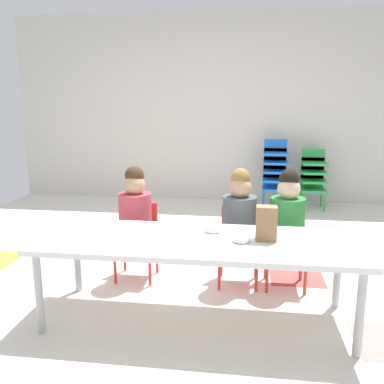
{
  "coord_description": "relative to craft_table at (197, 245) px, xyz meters",
  "views": [
    {
      "loc": [
        0.46,
        -3.24,
        1.4
      ],
      "look_at": [
        0.1,
        -0.53,
        0.81
      ],
      "focal_mm": 38.26,
      "sensor_mm": 36.0,
      "label": 1
    }
  ],
  "objects": [
    {
      "name": "back_wall",
      "position": [
        -0.17,
        3.5,
        0.8
      ],
      "size": [
        5.82,
        0.1,
        2.63
      ],
      "primitive_type": "cube",
      "color": "beige",
      "rests_on": "ground_plane"
    },
    {
      "name": "seated_child_middle_seat",
      "position": [
        0.26,
        0.58,
        0.04
      ],
      "size": [
        0.32,
        0.31,
        0.92
      ],
      "color": "red",
      "rests_on": "ground_plane"
    },
    {
      "name": "donut_powdered_on_plate",
      "position": [
        0.09,
        0.13,
        0.07
      ],
      "size": [
        0.11,
        0.11,
        0.03
      ],
      "primitive_type": "torus",
      "color": "white",
      "rests_on": "craft_table"
    },
    {
      "name": "kid_chair_green_stack",
      "position": [
        1.2,
        3.1,
        -0.06
      ],
      "size": [
        0.32,
        0.3,
        0.8
      ],
      "color": "green",
      "rests_on": "ground_plane"
    },
    {
      "name": "seated_child_near_camera",
      "position": [
        -0.56,
        0.58,
        0.04
      ],
      "size": [
        0.32,
        0.31,
        0.92
      ],
      "color": "red",
      "rests_on": "ground_plane"
    },
    {
      "name": "craft_table",
      "position": [
        0.0,
        0.0,
        0.0
      ],
      "size": [
        2.05,
        0.7,
        0.56
      ],
      "color": "white",
      "rests_on": "ground_plane"
    },
    {
      "name": "seated_child_far_right",
      "position": [
        0.61,
        0.58,
        0.04
      ],
      "size": [
        0.32,
        0.31,
        0.92
      ],
      "color": "red",
      "rests_on": "ground_plane"
    },
    {
      "name": "paper_plate_near_edge",
      "position": [
        0.09,
        0.13,
        0.05
      ],
      "size": [
        0.18,
        0.18,
        0.01
      ],
      "primitive_type": "cylinder",
      "color": "white",
      "rests_on": "craft_table"
    },
    {
      "name": "paper_bag_brown",
      "position": [
        0.43,
        0.03,
        0.15
      ],
      "size": [
        0.13,
        0.09,
        0.22
      ],
      "primitive_type": "cube",
      "color": "#9E754C",
      "rests_on": "craft_table"
    },
    {
      "name": "ground_plane",
      "position": [
        -0.17,
        0.78,
        -0.52
      ],
      "size": [
        5.82,
        5.43,
        0.02
      ],
      "color": "silver"
    },
    {
      "name": "donut_powdered_loose",
      "position": [
        0.28,
        -0.02,
        0.06
      ],
      "size": [
        0.12,
        0.12,
        0.04
      ],
      "primitive_type": "torus",
      "color": "white",
      "rests_on": "craft_table"
    },
    {
      "name": "kid_chair_blue_stack",
      "position": [
        0.69,
        3.1,
        0.01
      ],
      "size": [
        0.32,
        0.3,
        0.92
      ],
      "color": "blue",
      "rests_on": "ground_plane"
    }
  ]
}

